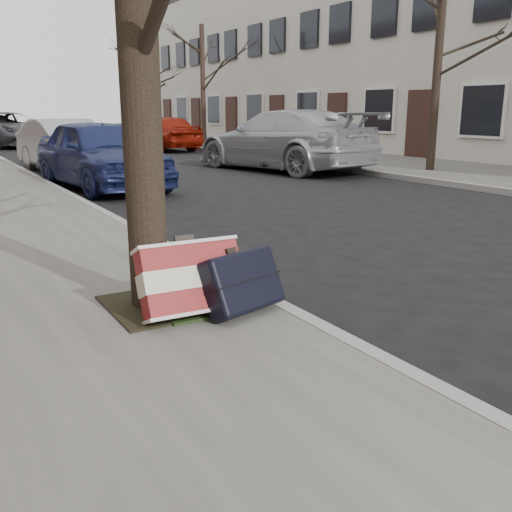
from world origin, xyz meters
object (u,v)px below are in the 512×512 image
suitcase_navy (242,282)px  car_near_front (101,153)px  suitcase_red (191,279)px  car_near_mid (67,146)px

suitcase_navy → car_near_front: 8.14m
suitcase_red → car_near_front: bearing=81.2°
suitcase_red → suitcase_navy: 0.36m
suitcase_navy → car_near_mid: bearing=67.8°
car_near_front → suitcase_navy: bearing=-104.6°
suitcase_red → car_near_mid: car_near_mid is taller
suitcase_navy → car_near_front: car_near_front is taller
suitcase_navy → car_near_front: bearing=65.7°
car_near_mid → suitcase_red: bearing=-105.8°
suitcase_red → car_near_mid: (1.75, 11.28, 0.26)m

